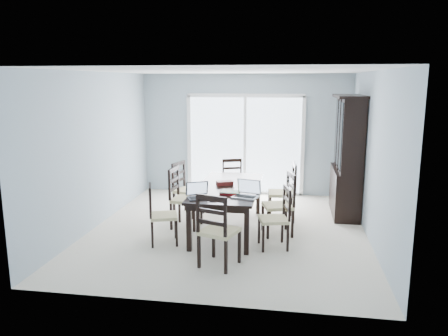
% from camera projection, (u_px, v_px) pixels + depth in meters
% --- Properties ---
extents(floor, '(5.00, 5.00, 0.00)m').
position_uv_depth(floor, '(228.00, 230.00, 7.30)').
color(floor, silver).
rests_on(floor, ground).
extents(ceiling, '(5.00, 5.00, 0.00)m').
position_uv_depth(ceiling, '(228.00, 71.00, 6.79)').
color(ceiling, white).
rests_on(ceiling, back_wall).
extents(back_wall, '(4.50, 0.02, 2.60)m').
position_uv_depth(back_wall, '(245.00, 135.00, 9.46)').
color(back_wall, '#95A6B2').
rests_on(back_wall, floor).
extents(wall_left, '(0.02, 5.00, 2.60)m').
position_uv_depth(wall_left, '(97.00, 150.00, 7.39)').
color(wall_left, '#95A6B2').
rests_on(wall_left, floor).
extents(wall_right, '(0.02, 5.00, 2.60)m').
position_uv_depth(wall_right, '(373.00, 157.00, 6.69)').
color(wall_right, '#95A6B2').
rests_on(wall_right, floor).
extents(balcony, '(4.50, 2.00, 0.10)m').
position_uv_depth(balcony, '(249.00, 184.00, 10.69)').
color(balcony, gray).
rests_on(balcony, ground).
extents(railing, '(4.50, 0.06, 1.10)m').
position_uv_depth(railing, '(253.00, 154.00, 11.55)').
color(railing, '#99999E').
rests_on(railing, balcony).
extents(dining_table, '(1.00, 2.20, 0.75)m').
position_uv_depth(dining_table, '(228.00, 191.00, 7.16)').
color(dining_table, black).
rests_on(dining_table, floor).
extents(china_hutch, '(0.50, 1.38, 2.20)m').
position_uv_depth(china_hutch, '(347.00, 157.00, 7.98)').
color(china_hutch, black).
rests_on(china_hutch, floor).
extents(sliding_door, '(2.52, 0.05, 2.18)m').
position_uv_depth(sliding_door, '(245.00, 145.00, 9.48)').
color(sliding_door, silver).
rests_on(sliding_door, floor).
extents(chair_left_near, '(0.52, 0.51, 1.06)m').
position_uv_depth(chair_left_near, '(157.00, 208.00, 6.59)').
color(chair_left_near, black).
rests_on(chair_left_near, floor).
extents(chair_left_mid, '(0.50, 0.48, 1.18)m').
position_uv_depth(chair_left_mid, '(180.00, 191.00, 7.35)').
color(chair_left_mid, black).
rests_on(chair_left_mid, floor).
extents(chair_left_far, '(0.55, 0.54, 1.13)m').
position_uv_depth(chair_left_far, '(184.00, 183.00, 8.05)').
color(chair_left_far, black).
rests_on(chair_left_far, floor).
extents(chair_right_near, '(0.50, 0.49, 1.07)m').
position_uv_depth(chair_right_near, '(280.00, 211.00, 6.43)').
color(chair_right_near, black).
rests_on(chair_right_near, floor).
extents(chair_right_mid, '(0.55, 0.54, 1.16)m').
position_uv_depth(chair_right_mid, '(284.00, 197.00, 6.99)').
color(chair_right_mid, black).
rests_on(chair_right_mid, floor).
extents(chair_right_far, '(0.51, 0.49, 1.19)m').
position_uv_depth(chair_right_far, '(287.00, 185.00, 7.72)').
color(chair_right_far, black).
rests_on(chair_right_far, floor).
extents(chair_end_near, '(0.57, 0.57, 1.18)m').
position_uv_depth(chair_end_near, '(216.00, 223.00, 5.69)').
color(chair_end_near, black).
rests_on(chair_end_near, floor).
extents(chair_end_far, '(0.51, 0.51, 1.06)m').
position_uv_depth(chair_end_far, '(233.00, 177.00, 8.67)').
color(chair_end_far, black).
rests_on(chair_end_far, floor).
extents(laptop_dark, '(0.41, 0.36, 0.23)m').
position_uv_depth(laptop_dark, '(199.00, 195.00, 6.39)').
color(laptop_dark, black).
rests_on(laptop_dark, dining_table).
extents(laptop_silver, '(0.42, 0.34, 0.25)m').
position_uv_depth(laptop_silver, '(246.00, 194.00, 6.44)').
color(laptop_silver, silver).
rests_on(laptop_silver, dining_table).
extents(book_stack, '(0.31, 0.25, 0.05)m').
position_uv_depth(book_stack, '(230.00, 193.00, 6.65)').
color(book_stack, maroon).
rests_on(book_stack, dining_table).
extents(cell_phone, '(0.10, 0.05, 0.01)m').
position_uv_depth(cell_phone, '(213.00, 201.00, 6.24)').
color(cell_phone, black).
rests_on(cell_phone, dining_table).
extents(game_box, '(0.30, 0.23, 0.07)m').
position_uv_depth(game_box, '(225.00, 183.00, 7.23)').
color(game_box, '#541013').
rests_on(game_box, dining_table).
extents(hot_tub, '(2.07, 1.92, 0.94)m').
position_uv_depth(hot_tub, '(218.00, 163.00, 10.73)').
color(hot_tub, brown).
rests_on(hot_tub, balcony).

